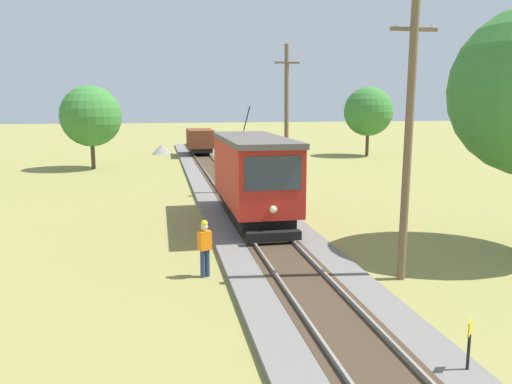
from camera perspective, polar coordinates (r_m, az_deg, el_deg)
red_tram at (r=22.31m, az=-0.33°, el=2.02°), size 2.60×8.54×4.79m
freight_car at (r=50.94m, az=-6.26°, el=5.75°), size 2.40×5.20×2.31m
utility_pole_near_tram at (r=15.46m, az=16.62°, el=5.68°), size 1.40×0.31×8.29m
utility_pole_mid at (r=28.99m, az=3.42°, el=8.06°), size 1.40×0.49×8.44m
trackside_signal_marker at (r=11.06m, az=22.65°, el=-15.54°), size 0.21×0.21×1.18m
gravel_pile at (r=53.60m, az=-10.48°, el=4.73°), size 2.09×2.09×1.03m
track_worker at (r=15.70m, az=-5.74°, el=-5.98°), size 0.45×0.38×1.78m
tree_left_near at (r=42.64m, az=-17.93°, el=8.05°), size 4.77×4.77×6.59m
tree_left_far at (r=52.00m, az=12.42°, el=8.76°), size 4.80×4.80×6.78m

